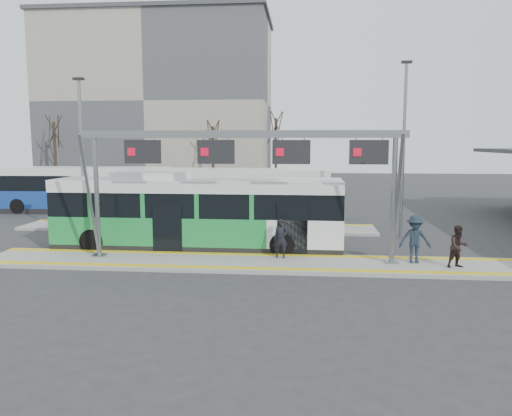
{
  "coord_description": "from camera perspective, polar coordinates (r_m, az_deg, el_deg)",
  "views": [
    {
      "loc": [
        1.97,
        -19.45,
        4.91
      ],
      "look_at": [
        -0.15,
        3.0,
        1.9
      ],
      "focal_mm": 35.0,
      "sensor_mm": 36.0,
      "label": 1
    }
  ],
  "objects": [
    {
      "name": "passenger_b",
      "position": [
        20.44,
        22.13,
        -4.11
      ],
      "size": [
        0.94,
        0.83,
        1.62
      ],
      "primitive_type": "imported",
      "rotation": [
        0.0,
        0.0,
        0.32
      ],
      "color": "black",
      "rests_on": "platform_main"
    },
    {
      "name": "apartment_block",
      "position": [
        57.86,
        -10.87,
        11.73
      ],
      "size": [
        24.5,
        12.5,
        18.4
      ],
      "color": "#A19786",
      "rests_on": "ground"
    },
    {
      "name": "tactile_main",
      "position": [
        20.12,
        -0.38,
        -6.05
      ],
      "size": [
        22.0,
        2.65,
        0.02
      ],
      "color": "yellow",
      "rests_on": "platform_main"
    },
    {
      "name": "tree_left",
      "position": [
        48.48,
        -4.96,
        8.23
      ],
      "size": [
        1.4,
        1.4,
        7.2
      ],
      "color": "#382B21",
      "rests_on": "ground"
    },
    {
      "name": "tactile_second",
      "position": [
        29.6,
        -6.32,
        -1.68
      ],
      "size": [
        20.0,
        0.35,
        0.02
      ],
      "color": "yellow",
      "rests_on": "platform_second"
    },
    {
      "name": "bg_bus_green",
      "position": [
        31.61,
        -3.38,
        1.55
      ],
      "size": [
        12.88,
        3.01,
        3.21
      ],
      "rotation": [
        0.0,
        0.0,
        0.02
      ],
      "color": "black",
      "rests_on": "ground"
    },
    {
      "name": "ground",
      "position": [
        20.15,
        -0.38,
        -6.5
      ],
      "size": [
        120.0,
        120.0,
        0.0
      ],
      "primitive_type": "plane",
      "color": "#2D2D30",
      "rests_on": "ground"
    },
    {
      "name": "tree_mid",
      "position": [
        53.92,
        2.3,
        9.12
      ],
      "size": [
        1.4,
        1.4,
        8.37
      ],
      "color": "#382B21",
      "rests_on": "ground"
    },
    {
      "name": "hero_bus",
      "position": [
        22.88,
        -6.71,
        -0.69
      ],
      "size": [
        12.96,
        2.79,
        3.56
      ],
      "rotation": [
        0.0,
        0.0,
        -0.0
      ],
      "color": "black",
      "rests_on": "ground"
    },
    {
      "name": "tree_far",
      "position": [
        53.03,
        -22.09,
        8.05
      ],
      "size": [
        1.4,
        1.4,
        7.7
      ],
      "color": "#382B21",
      "rests_on": "ground"
    },
    {
      "name": "lamp_west",
      "position": [
        25.59,
        -19.26,
        5.59
      ],
      "size": [
        0.5,
        0.25,
        7.91
      ],
      "color": "slate",
      "rests_on": "ground"
    },
    {
      "name": "bg_bus_blue",
      "position": [
        36.9,
        -19.02,
        1.96
      ],
      "size": [
        12.11,
        3.06,
        3.14
      ],
      "rotation": [
        0.0,
        0.0,
        0.03
      ],
      "color": "black",
      "rests_on": "ground"
    },
    {
      "name": "passenger_a",
      "position": [
        20.54,
        2.85,
        -3.5
      ],
      "size": [
        0.6,
        0.4,
        1.62
      ],
      "primitive_type": "imported",
      "rotation": [
        0.0,
        0.0,
        -0.02
      ],
      "color": "black",
      "rests_on": "platform_main"
    },
    {
      "name": "platform_main",
      "position": [
        20.14,
        -0.38,
        -6.29
      ],
      "size": [
        22.0,
        3.0,
        0.15
      ],
      "primitive_type": "cube",
      "color": "gray",
      "rests_on": "ground"
    },
    {
      "name": "lamp_east",
      "position": [
        26.14,
        16.5,
        6.74
      ],
      "size": [
        0.5,
        0.25,
        8.83
      ],
      "color": "slate",
      "rests_on": "ground"
    },
    {
      "name": "passenger_c",
      "position": [
        20.61,
        17.72,
        -3.41
      ],
      "size": [
        1.24,
        0.73,
        1.9
      ],
      "primitive_type": "imported",
      "rotation": [
        0.0,
        0.0,
        -0.02
      ],
      "color": "#1D2634",
      "rests_on": "platform_main"
    },
    {
      "name": "platform_second",
      "position": [
        28.5,
        -6.78,
        -2.22
      ],
      "size": [
        20.0,
        3.0,
        0.15
      ],
      "primitive_type": "cube",
      "color": "gray",
      "rests_on": "ground"
    },
    {
      "name": "gantry",
      "position": [
        19.85,
        -1.32,
        5.84
      ],
      "size": [
        13.0,
        1.68,
        5.2
      ],
      "color": "slate",
      "rests_on": "platform_main"
    }
  ]
}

